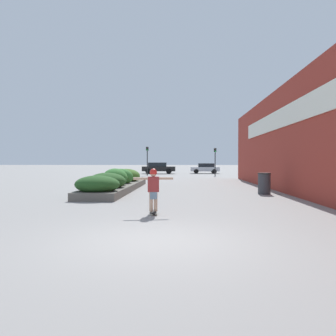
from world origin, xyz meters
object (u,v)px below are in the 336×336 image
object	(u,v)px
car_center_right	(267,169)
traffic_light_right	(215,157)
trash_bin	(264,183)
skateboarder	(153,186)
traffic_light_left	(147,156)
car_center_left	(205,168)
car_leftmost	(158,168)
skateboard	(153,212)

from	to	relation	value
car_center_right	traffic_light_right	distance (m)	9.00
trash_bin	car_center_right	bearing A→B (deg)	75.65
skateboarder	traffic_light_left	distance (m)	28.57
skateboarder	traffic_light_right	xyz separation A→B (m)	(4.64, 28.46, 1.33)
car_center_left	traffic_light_left	xyz separation A→B (m)	(-7.31, -7.11, 1.59)
skateboarder	traffic_light_right	bearing A→B (deg)	71.05
car_leftmost	traffic_light_left	xyz separation A→B (m)	(-0.87, -5.95, 1.52)
trash_bin	car_center_left	size ratio (longest dim) A/B	0.27
skateboard	car_leftmost	distance (m)	34.39
skateboard	trash_bin	xyz separation A→B (m)	(5.07, 6.61, 0.48)
skateboarder	traffic_light_left	xyz separation A→B (m)	(-3.38, 28.34, 1.42)
car_leftmost	car_center_left	bearing A→B (deg)	100.18
skateboard	trash_bin	distance (m)	8.35
car_center_left	skateboarder	bearing A→B (deg)	173.67
skateboarder	traffic_light_right	size ratio (longest dim) A/B	0.42
car_leftmost	trash_bin	bearing A→B (deg)	15.33
car_leftmost	traffic_light_left	bearing A→B (deg)	-8.33
car_leftmost	car_center_right	size ratio (longest dim) A/B	1.11
car_leftmost	car_center_left	world-z (taller)	car_leftmost
car_center_left	car_center_right	xyz separation A→B (m)	(8.02, -1.95, -0.01)
skateboard	traffic_light_right	world-z (taller)	traffic_light_right
skateboard	traffic_light_right	bearing A→B (deg)	71.05
car_center_left	traffic_light_right	distance (m)	7.18
skateboard	car_center_left	xyz separation A→B (m)	(3.93, 35.45, 0.68)
skateboarder	car_center_right	world-z (taller)	skateboarder
trash_bin	car_center_left	world-z (taller)	car_center_left
car_center_left	trash_bin	bearing A→B (deg)	-177.73
traffic_light_left	traffic_light_right	bearing A→B (deg)	0.87
trash_bin	car_leftmost	xyz separation A→B (m)	(-7.59, 27.68, 0.27)
car_center_right	car_leftmost	bearing A→B (deg)	-93.15
car_leftmost	car_center_right	xyz separation A→B (m)	(14.46, -0.80, -0.07)
traffic_light_left	car_center_right	bearing A→B (deg)	18.58
trash_bin	traffic_light_left	world-z (taller)	traffic_light_left
skateboarder	car_leftmost	size ratio (longest dim) A/B	0.30
car_center_left	traffic_light_left	bearing A→B (deg)	134.19
traffic_light_right	car_center_left	bearing A→B (deg)	95.81
skateboarder	traffic_light_left	bearing A→B (deg)	87.12
skateboarder	car_leftmost	bearing A→B (deg)	84.50
car_leftmost	traffic_light_right	xyz separation A→B (m)	(7.15, -5.83, 1.42)
traffic_light_right	car_leftmost	bearing A→B (deg)	140.82
car_center_right	traffic_light_right	xyz separation A→B (m)	(-7.31, -5.03, 1.50)
trash_bin	car_center_left	bearing A→B (deg)	92.27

